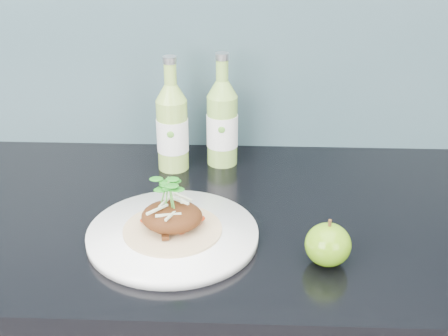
{
  "coord_description": "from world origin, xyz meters",
  "views": [
    {
      "loc": [
        0.0,
        0.75,
        1.44
      ],
      "look_at": [
        -0.03,
        1.66,
        1.0
      ],
      "focal_mm": 50.0,
      "sensor_mm": 36.0,
      "label": 1
    }
  ],
  "objects_px": {
    "green_apple": "(328,245)",
    "cider_bottle_left": "(172,127)",
    "cider_bottle_right": "(222,123)",
    "dinner_plate": "(173,235)"
  },
  "relations": [
    {
      "from": "cider_bottle_left",
      "to": "cider_bottle_right",
      "type": "height_order",
      "value": "same"
    },
    {
      "from": "green_apple",
      "to": "cider_bottle_right",
      "type": "relative_size",
      "value": 0.33
    },
    {
      "from": "green_apple",
      "to": "cider_bottle_left",
      "type": "height_order",
      "value": "cider_bottle_left"
    },
    {
      "from": "cider_bottle_right",
      "to": "dinner_plate",
      "type": "bearing_deg",
      "value": -118.66
    },
    {
      "from": "dinner_plate",
      "to": "cider_bottle_right",
      "type": "height_order",
      "value": "cider_bottle_right"
    },
    {
      "from": "dinner_plate",
      "to": "green_apple",
      "type": "distance_m",
      "value": 0.25
    },
    {
      "from": "dinner_plate",
      "to": "cider_bottle_right",
      "type": "xyz_separation_m",
      "value": [
        0.07,
        0.29,
        0.08
      ]
    },
    {
      "from": "cider_bottle_left",
      "to": "cider_bottle_right",
      "type": "bearing_deg",
      "value": -4.06
    },
    {
      "from": "cider_bottle_left",
      "to": "green_apple",
      "type": "bearing_deg",
      "value": -69.91
    },
    {
      "from": "dinner_plate",
      "to": "cider_bottle_left",
      "type": "relative_size",
      "value": 1.56
    }
  ]
}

